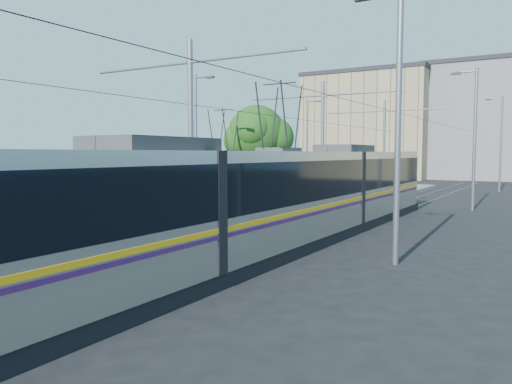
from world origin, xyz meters
The scene contains 12 objects.
platform centered at (0.00, 17.00, 0.15)m, with size 4.00×50.00×0.30m, color gray.
tactile_strip_left centered at (-1.45, 17.00, 0.30)m, with size 0.70×50.00×0.01m, color gray.
tactile_strip_right centered at (1.45, 17.00, 0.30)m, with size 0.70×50.00×0.01m, color gray.
rails centered at (0.00, 17.00, 0.02)m, with size 8.71×70.00×0.03m.
tram_left centered at (-3.60, 15.31, 1.71)m, with size 2.43×31.08×5.50m.
tram_right centered at (3.60, 8.07, 1.86)m, with size 2.43×30.00×5.50m.
catenary centered at (0.00, 14.15, 4.52)m, with size 9.20×70.00×7.00m.
street_lamps centered at (0.00, 21.00, 4.18)m, with size 15.18×38.22×8.00m.
shelter centered at (0.55, 16.47, 1.64)m, with size 0.84×1.23×2.57m.
tree centered at (-7.21, 25.41, 4.58)m, with size 4.66×4.31×6.77m.
building_left centered at (-10.00, 60.00, 6.96)m, with size 16.32×12.24×13.90m.
building_centre centered at (6.00, 64.00, 7.25)m, with size 18.36×14.28×14.49m.
Camera 1 is at (11.37, -6.41, 3.24)m, focal length 35.00 mm.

